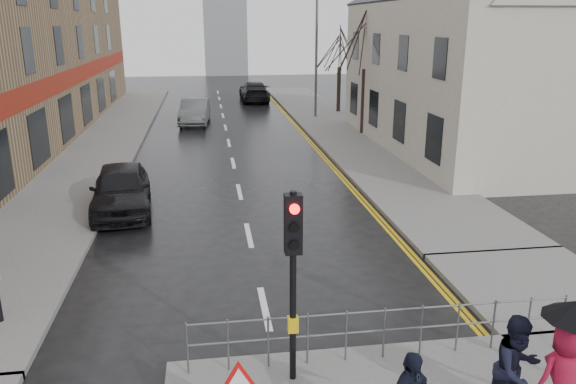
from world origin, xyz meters
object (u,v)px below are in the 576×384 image
object	(u,v)px
pedestrian_with_umbrella	(568,366)
car_parked	(121,189)
car_mid	(195,112)
pedestrian_b	(517,370)

from	to	relation	value
pedestrian_with_umbrella	car_parked	size ratio (longest dim) A/B	0.48
car_mid	pedestrian_b	bearing A→B (deg)	-74.83
pedestrian_with_umbrella	car_parked	distance (m)	14.40
car_mid	pedestrian_with_umbrella	bearing A→B (deg)	-73.90
pedestrian_b	car_mid	world-z (taller)	pedestrian_b
pedestrian_with_umbrella	car_parked	bearing A→B (deg)	123.53
pedestrian_b	car_parked	distance (m)	13.77
car_parked	pedestrian_b	bearing A→B (deg)	-62.89
pedestrian_b	pedestrian_with_umbrella	world-z (taller)	pedestrian_with_umbrella
pedestrian_b	pedestrian_with_umbrella	distance (m)	0.73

